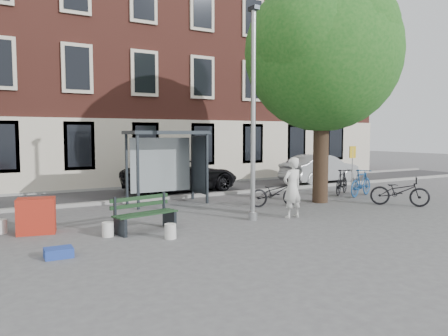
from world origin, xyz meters
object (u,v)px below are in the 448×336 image
car_dark (182,175)px  bench (145,215)px  bike_a (275,192)px  bike_c (400,191)px  bus_shelter (176,150)px  lamppost (253,124)px  bike_b (361,183)px  red_stand (36,216)px  car_silver (320,169)px  bike_d (342,182)px  painter (292,188)px  notice_sign (352,160)px

car_dark → bench: bearing=142.6°
bike_a → bench: bearing=117.4°
bench → bike_c: bike_c is taller
bus_shelter → bike_a: 3.90m
lamppost → bike_b: (6.50, 1.84, -2.23)m
red_stand → car_silver: bearing=19.1°
lamppost → bike_d: size_ratio=3.48×
painter → bench: (-4.44, 0.52, -0.50)m
bike_c → bike_d: bearing=44.2°
bike_c → painter: bearing=138.5°
car_silver → bus_shelter: bearing=96.8°
car_silver → red_stand: size_ratio=4.93×
bike_b → red_stand: size_ratio=2.03×
bus_shelter → bench: 4.95m
bus_shelter → car_dark: 3.41m
bike_d → car_silver: (2.07, 3.54, 0.20)m
lamppost → painter: bearing=-15.3°
red_stand → notice_sign: notice_sign is taller
bike_c → car_silver: 7.07m
bike_b → car_silver: car_silver is taller
bench → car_silver: size_ratio=0.41×
bike_d → bike_a: bearing=72.4°
bike_c → car_silver: car_silver is taller
lamppost → bike_b: bearing=15.8°
painter → bike_a: 2.11m
bike_b → car_silver: 4.65m
car_silver → red_stand: bearing=103.1°
bench → bike_d: bearing=1.8°
lamppost → bench: (-3.24, 0.19, -2.38)m
painter → bike_c: (4.65, -0.17, -0.40)m
car_dark → bus_shelter: bearing=146.0°
painter → car_silver: (7.07, 6.46, -0.18)m
bike_d → notice_sign: size_ratio=0.86×
bus_shelter → bike_a: size_ratio=1.53×
bus_shelter → bike_c: 8.06m
bus_shelter → painter: 4.89m
car_silver → lamppost: bearing=120.5°
bench → bike_a: 5.42m
painter → bike_d: painter is taller
bike_b → bike_c: size_ratio=0.93×
bike_b → car_silver: (1.77, 4.30, 0.18)m
bus_shelter → car_dark: bus_shelter is taller
painter → car_silver: 9.58m
bike_a → red_stand: bearing=104.7°
bike_c → car_dark: (-4.95, 7.41, 0.20)m
bench → red_stand: bearing=143.2°
lamppost → bus_shelter: 4.24m
bike_d → lamppost: bearing=81.6°
bench → bike_c: bearing=-16.8°
painter → notice_sign: size_ratio=0.89×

